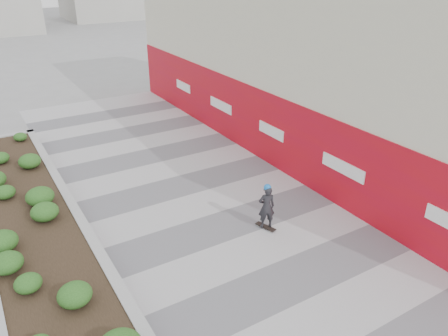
# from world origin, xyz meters

# --- Properties ---
(ground) EXTENTS (160.00, 160.00, 0.00)m
(ground) POSITION_xyz_m (0.00, 0.00, 0.00)
(ground) COLOR gray
(ground) RESTS_ON ground
(walkway) EXTENTS (8.00, 36.00, 0.01)m
(walkway) POSITION_xyz_m (0.00, 3.00, 0.01)
(walkway) COLOR #A8A8AD
(walkway) RESTS_ON ground
(building) EXTENTS (6.04, 24.08, 8.00)m
(building) POSITION_xyz_m (6.98, 8.98, 3.98)
(building) COLOR beige
(building) RESTS_ON ground
(planter) EXTENTS (3.00, 18.00, 0.90)m
(planter) POSITION_xyz_m (-5.50, 7.00, 0.42)
(planter) COLOR #9E9EA0
(planter) RESTS_ON ground
(manhole_cover) EXTENTS (0.44, 0.44, 0.01)m
(manhole_cover) POSITION_xyz_m (0.50, 3.00, 0.00)
(manhole_cover) COLOR #595654
(manhole_cover) RESTS_ON ground
(skateboarder) EXTENTS (0.62, 0.75, 1.60)m
(skateboarder) POSITION_xyz_m (0.95, 4.18, 0.81)
(skateboarder) COLOR beige
(skateboarder) RESTS_ON ground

